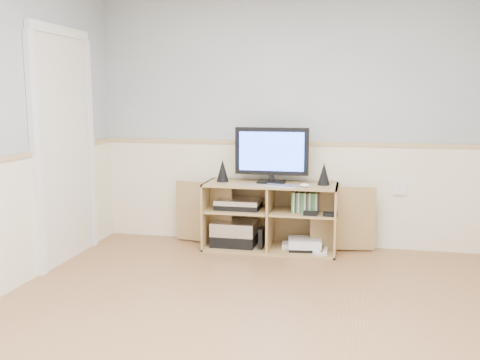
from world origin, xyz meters
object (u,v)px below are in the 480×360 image
media_cabinet (271,215)px  game_consoles (304,244)px  keyboard (281,186)px  monitor (272,153)px

media_cabinet → game_consoles: media_cabinet is taller
media_cabinet → keyboard: (0.12, -0.20, 0.32)m
keyboard → game_consoles: (0.21, 0.13, -0.59)m
monitor → keyboard: monitor is taller
monitor → keyboard: 0.36m
media_cabinet → keyboard: keyboard is taller
monitor → media_cabinet: bearing=90.0°
monitor → game_consoles: monitor is taller
game_consoles → monitor: bearing=169.5°
keyboard → game_consoles: bearing=43.4°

